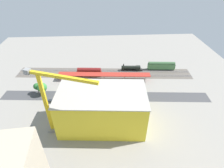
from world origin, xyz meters
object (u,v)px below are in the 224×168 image
parked_car_5 (66,101)px  construction_building (102,109)px  platform_canopy_near (104,74)px  parked_car_4 (79,100)px  parked_car_2 (107,99)px  tower_crane (51,98)px  box_truck_0 (98,100)px  freight_coach_far (89,72)px  parked_car_1 (122,98)px  parked_car_3 (93,100)px  passenger_coach (161,66)px  street_tree_1 (37,86)px  parked_car_0 (135,98)px  street_tree_0 (138,84)px  parked_car_6 (51,101)px  box_truck_1 (71,100)px  locomotive (132,68)px  traffic_light (117,85)px  street_tree_2 (42,87)px

parked_car_5 → construction_building: bearing=139.8°
platform_canopy_near → parked_car_4: 26.68m
parked_car_2 → tower_crane: 37.63m
parked_car_2 → box_truck_0: box_truck_0 is taller
freight_coach_far → construction_building: construction_building is taller
parked_car_1 → parked_car_3: bearing=2.3°
passenger_coach → street_tree_1: bearing=15.9°
parked_car_3 → parked_car_4: parked_car_3 is taller
parked_car_0 → street_tree_0: (-2.91, -8.98, 3.62)m
platform_canopy_near → street_tree_1: size_ratio=9.07×
parked_car_5 → parked_car_4: bearing=179.6°
parked_car_6 → box_truck_1: size_ratio=0.52×
parked_car_4 → parked_car_6: (15.71, 0.21, -0.04)m
parked_car_0 → box_truck_1: (36.98, 1.19, 0.79)m
parked_car_2 → parked_car_1: bearing=-177.9°
parked_car_1 → parked_car_0: bearing=178.3°
parked_car_1 → street_tree_1: size_ratio=0.60×
parked_car_3 → locomotive: bearing=-129.8°
freight_coach_far → box_truck_1: (9.13, 28.13, -1.68)m
parked_car_6 → tower_crane: (-8.24, 21.11, 19.39)m
parked_car_6 → box_truck_0: (-26.82, 1.39, 0.91)m
platform_canopy_near → traffic_light: 15.50m
parked_car_1 → parked_car_3: parked_car_3 is taller
passenger_coach → street_tree_2: bearing=17.7°
street_tree_0 → box_truck_1: bearing=14.3°
passenger_coach → construction_building: bearing=49.0°
parked_car_0 → parked_car_5: size_ratio=1.08×
platform_canopy_near → parked_car_1: (-10.12, 21.24, -3.35)m
parked_car_6 → box_truck_0: bearing=177.0°
parked_car_6 → tower_crane: bearing=111.3°
parked_car_3 → tower_crane: size_ratio=0.15×
locomotive → street_tree_0: street_tree_0 is taller
platform_canopy_near → parked_car_2: platform_canopy_near is taller
locomotive → traffic_light: size_ratio=2.32×
box_truck_0 → traffic_light: traffic_light is taller
construction_building → tower_crane: bearing=14.6°
street_tree_0 → street_tree_1: (61.03, -0.13, 0.37)m
platform_canopy_near → parked_car_2: 21.87m
parked_car_1 → construction_building: size_ratio=0.10×
parked_car_1 → traffic_light: traffic_light is taller
tower_crane → box_truck_0: size_ratio=3.87×
parked_car_3 → tower_crane: bearing=53.5°
parked_car_6 → locomotive: bearing=-147.2°
parked_car_3 → parked_car_4: bearing=-1.6°
passenger_coach → traffic_light: size_ratio=2.99×
traffic_light → parked_car_3: bearing=30.0°
parked_car_3 → parked_car_6: bearing=-0.1°
traffic_light → parked_car_0: bearing=140.8°
construction_building → tower_crane: (20.98, 3.78, 10.78)m
freight_coach_far → parked_car_3: (-3.14, 27.43, -2.39)m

